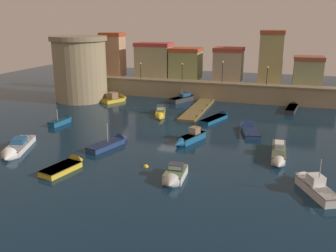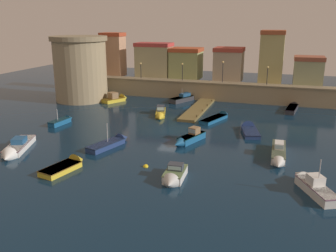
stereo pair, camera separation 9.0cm
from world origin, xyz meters
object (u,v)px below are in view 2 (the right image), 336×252
moored_boat_7 (117,98)px  mooring_buoy_0 (146,167)px  moored_boat_5 (249,129)px  moored_boat_13 (112,142)px  quay_lamp_0 (141,68)px  quay_lamp_2 (223,68)px  moored_boat_8 (189,138)px  quay_lamp_1 (182,69)px  moored_boat_1 (68,165)px  moored_boat_6 (293,108)px  moored_boat_9 (63,121)px  moored_boat_12 (312,185)px  moored_boat_0 (16,148)px  moored_boat_4 (279,154)px  moored_boat_11 (218,117)px  quay_lamp_3 (268,72)px  fortress_tower (80,68)px  moored_boat_10 (160,113)px  moored_boat_2 (174,176)px  moored_boat_3 (186,98)px

moored_boat_7 → mooring_buoy_0: bearing=-121.5°
moored_boat_5 → moored_boat_13: 17.92m
quay_lamp_0 → quay_lamp_2: quay_lamp_2 is taller
moored_boat_7 → moored_boat_8: bearing=-107.3°
moored_boat_5 → moored_boat_7: size_ratio=1.17×
quay_lamp_1 → moored_boat_1: quay_lamp_1 is taller
quay_lamp_0 → moored_boat_1: bearing=-79.6°
moored_boat_7 → moored_boat_6: bearing=-56.9°
moored_boat_1 → moored_boat_9: (-9.70, 13.83, 0.08)m
moored_boat_12 → moored_boat_13: moored_boat_12 is taller
quay_lamp_2 → mooring_buoy_0: quay_lamp_2 is taller
moored_boat_0 → moored_boat_4: (27.58, 6.86, 0.09)m
moored_boat_5 → moored_boat_12: size_ratio=0.99×
moored_boat_6 → moored_boat_9: size_ratio=1.47×
moored_boat_6 → moored_boat_11: bearing=139.2°
moored_boat_5 → moored_boat_7: (-24.29, 11.29, 0.26)m
moored_boat_1 → moored_boat_12: bearing=-72.0°
moored_boat_12 → mooring_buoy_0: moored_boat_12 is taller
quay_lamp_3 → mooring_buoy_0: (-9.51, -33.16, -5.39)m
fortress_tower → moored_boat_13: (16.23, -20.97, -5.37)m
quay_lamp_3 → moored_boat_9: bearing=-140.2°
moored_boat_9 → moored_boat_10: moored_boat_9 is taller
fortress_tower → moored_boat_13: bearing=-52.3°
quay_lamp_0 → quay_lamp_1: bearing=0.0°
moored_boat_8 → mooring_buoy_0: (-2.17, -8.62, -0.52)m
moored_boat_2 → moored_boat_11: size_ratio=0.61×
moored_boat_9 → moored_boat_10: 14.29m
moored_boat_10 → moored_boat_12: bearing=29.1°
quay_lamp_0 → moored_boat_9: bearing=-98.2°
moored_boat_2 → moored_boat_4: bearing=131.3°
quay_lamp_2 → moored_boat_5: bearing=-69.5°
moored_boat_4 → moored_boat_12: size_ratio=1.20×
moored_boat_0 → moored_boat_13: moored_boat_13 is taller
moored_boat_0 → quay_lamp_0: bearing=157.5°
moored_boat_7 → moored_boat_4: bearing=-97.7°
fortress_tower → quay_lamp_3: size_ratio=3.60×
quay_lamp_0 → quay_lamp_2: 15.54m
quay_lamp_0 → moored_boat_2: bearing=-64.0°
moored_boat_11 → mooring_buoy_0: 20.49m
moored_boat_10 → fortress_tower: bearing=-127.4°
moored_boat_5 → moored_boat_11: bearing=32.2°
moored_boat_11 → moored_boat_7: bearing=91.3°
moored_boat_7 → moored_boat_8: size_ratio=0.92×
quay_lamp_3 → moored_boat_10: 20.68m
moored_boat_1 → moored_boat_3: bearing=7.9°
fortress_tower → quay_lamp_3: fortress_tower is taller
moored_boat_10 → moored_boat_12: size_ratio=1.03×
quay_lamp_3 → moored_boat_0: (-24.63, -33.58, -4.96)m
moored_boat_0 → moored_boat_11: (18.70, 20.59, -0.15)m
moored_boat_3 → mooring_buoy_0: bearing=-147.4°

